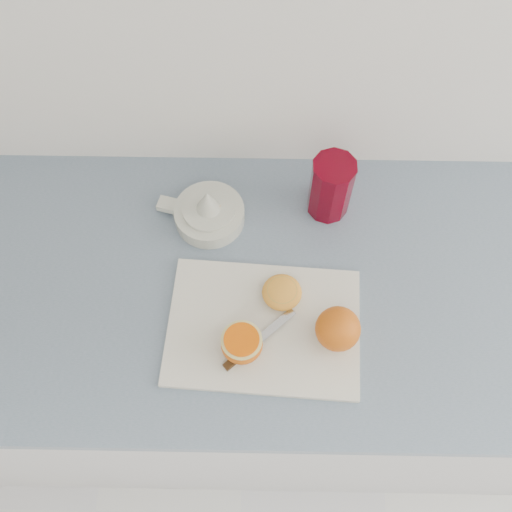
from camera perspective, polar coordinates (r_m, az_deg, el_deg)
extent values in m
cube|color=silver|center=(1.55, -0.11, -9.78)|extent=(2.25, 0.60, 0.86)
cube|color=#808EA2|center=(1.14, -0.15, -2.83)|extent=(2.31, 0.64, 0.03)
cube|color=silver|center=(1.08, 0.77, -7.09)|extent=(0.37, 0.28, 0.01)
sphere|color=orange|center=(1.04, 8.19, -7.23)|extent=(0.08, 0.08, 0.08)
ellipsoid|color=orange|center=(1.04, -1.42, -8.80)|extent=(0.08, 0.08, 0.04)
cylinder|color=#EAE383|center=(1.02, -1.45, -8.39)|extent=(0.07, 0.07, 0.00)
cylinder|color=#FF7800|center=(1.02, -1.46, -8.35)|extent=(0.06, 0.06, 0.00)
ellipsoid|color=orange|center=(1.08, 2.61, -3.65)|extent=(0.08, 0.08, 0.03)
cylinder|color=gold|center=(1.07, 2.63, -3.44)|extent=(0.06, 0.06, 0.00)
cube|color=#3F2412|center=(1.05, -1.57, -9.88)|extent=(0.06, 0.06, 0.01)
cube|color=#B7B7BC|center=(1.07, 1.89, -7.04)|extent=(0.08, 0.08, 0.00)
cylinder|color=#B7B7BC|center=(1.05, -1.57, -9.88)|extent=(0.00, 0.00, 0.01)
cylinder|color=silver|center=(1.18, -4.67, 4.14)|extent=(0.14, 0.14, 0.04)
cylinder|color=silver|center=(1.16, -4.74, 4.70)|extent=(0.11, 0.11, 0.01)
cone|color=silver|center=(1.14, -4.86, 5.53)|extent=(0.05, 0.05, 0.05)
cube|color=silver|center=(1.20, -8.67, 5.05)|extent=(0.05, 0.04, 0.01)
ellipsoid|color=#C86D00|center=(1.15, -4.28, 4.43)|extent=(0.01, 0.01, 0.00)
ellipsoid|color=#C86D00|center=(1.16, -5.21, 5.49)|extent=(0.01, 0.01, 0.00)
ellipsoid|color=#C86D00|center=(1.15, -5.08, 4.29)|extent=(0.01, 0.01, 0.00)
ellipsoid|color=#C86D00|center=(1.16, -3.76, 4.99)|extent=(0.01, 0.01, 0.00)
cylinder|color=#640010|center=(1.16, 7.48, 6.76)|extent=(0.09, 0.09, 0.14)
cylinder|color=#CC6B0C|center=(1.20, 7.18, 5.31)|extent=(0.07, 0.07, 0.02)
cylinder|color=#640010|center=(1.10, 7.91, 8.89)|extent=(0.09, 0.09, 0.00)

